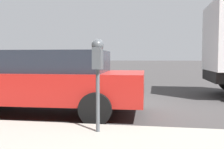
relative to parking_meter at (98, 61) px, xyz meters
The scene contains 3 objects.
ground_plane 2.97m from the parking_meter, ahead, with size 220.00×220.00×0.00m, color #3D3A3A.
parking_meter is the anchor object (origin of this frame).
car_red 2.44m from the parking_meter, 44.74° to the left, with size 2.17×4.83×1.45m.
Camera 1 is at (-6.65, -1.34, 1.30)m, focal length 42.00 mm.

